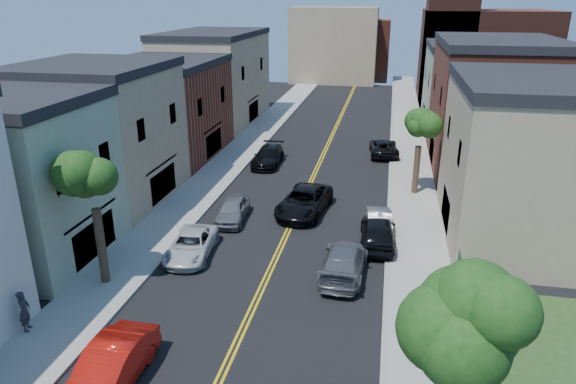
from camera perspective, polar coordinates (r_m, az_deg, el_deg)
The scene contains 29 objects.
sidewalk_left at distance 50.68m, azimuth -4.85°, elevation 5.05°, with size 3.20×100.00×0.15m, color gray.
sidewalk_right at distance 48.89m, azimuth 13.32°, elevation 3.97°, with size 3.20×100.00×0.15m, color gray.
curb_left at distance 50.24m, azimuth -2.92°, elevation 4.96°, with size 0.30×100.00×0.15m, color gray.
curb_right at distance 48.84m, azimuth 11.27°, elevation 4.11°, with size 0.30×100.00×0.15m, color gray.
bldg_left_palegrn at distance 31.61m, azimuth -28.06°, elevation 0.78°, with size 9.00×8.00×8.50m, color gray.
bldg_left_tan_near at distance 38.57m, azimuth -20.02°, elevation 5.65°, with size 9.00×10.00×9.00m, color #998466.
bldg_left_brick at distance 48.16m, azimuth -13.39°, elevation 8.54°, with size 9.00×12.00×8.00m, color brown.
bldg_left_tan_far at distance 60.85m, azimuth -8.05°, elevation 12.07°, with size 9.00×16.00×9.50m, color #998466.
bldg_right_tan at distance 33.31m, azimuth 25.16°, elevation 2.65°, with size 9.00×12.00×9.00m, color #998466.
bldg_right_brick at distance 46.49m, azimuth 21.48°, elevation 8.51°, with size 9.00×14.00×10.00m, color brown.
bldg_right_palegrn at distance 60.23m, azimuth 19.26°, elevation 10.57°, with size 9.00×12.00×8.50m, color gray.
church at distance 75.01m, azimuth 19.91°, elevation 14.62°, with size 16.20×14.20×22.60m.
backdrop_left at distance 89.74m, azimuth 5.07°, elevation 15.74°, with size 14.00×8.00×12.00m, color #998466.
backdrop_center at distance 93.47m, azimuth 7.85°, elevation 15.21°, with size 10.00×8.00×10.00m, color brown.
fence_right at distance 21.05m, azimuth 20.25°, elevation -17.63°, with size 0.04×15.00×1.90m, color #143F1E.
tree_left_mid at distance 25.89m, azimuth -20.95°, elevation 3.33°, with size 5.20×5.20×9.29m.
tree_right_corner at distance 12.85m, azimuth 20.11°, elevation -10.63°, with size 5.80×5.80×10.35m.
tree_right_far at distance 37.82m, azimuth 14.43°, elevation 7.93°, with size 4.40×4.40×8.03m.
red_sedan at distance 21.29m, azimuth -18.98°, elevation -17.86°, with size 1.77×5.09×1.68m, color red.
white_pickup at distance 29.68m, azimuth -10.58°, elevation -5.74°, with size 2.23×4.83×1.34m, color silver.
grey_car_left at distance 33.81m, azimuth -6.11°, elevation -1.97°, with size 1.73×4.31×1.47m, color slate.
black_car_left at distance 44.86m, azimuth -2.22°, elevation 3.94°, with size 2.15×5.29×1.53m, color black.
grey_car_right at distance 27.42m, azimuth 6.17°, elevation -7.54°, with size 2.22×5.45×1.58m, color #53565A.
black_car_right at distance 30.82m, azimuth 9.84°, elevation -4.27°, with size 2.02×5.02×1.71m, color black.
silver_car_right at distance 32.82m, azimuth 9.94°, elevation -3.00°, with size 1.45×4.16×1.37m, color #97989E.
dark_car_right_far at distance 48.41m, azimuth 10.47°, elevation 4.83°, with size 2.43×5.26×1.46m, color black.
black_suv_lane at distance 34.79m, azimuth 1.80°, elevation -1.02°, with size 2.75×5.97×1.66m, color black.
pedestrian_left at distance 25.44m, azimuth -26.96°, elevation -11.55°, with size 0.69×0.45×1.90m, color #26262E.
pedestrian_right at distance 23.02m, azimuth 14.78°, elevation -13.67°, with size 0.80×0.63×1.65m, color #AD331A.
Camera 1 is at (5.63, -6.89, 13.73)m, focal length 32.40 mm.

